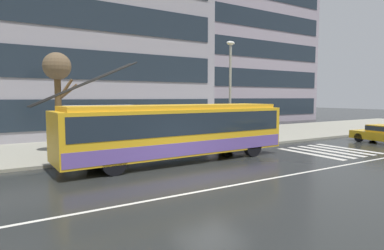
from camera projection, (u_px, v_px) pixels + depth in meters
The scene contains 16 objects.
ground_plane at pixel (210, 179), 12.39m from camera, with size 160.00×160.00×0.00m, color #252726.
sidewalk_slab at pixel (121, 144), 21.17m from camera, with size 80.00×10.00×0.14m, color gray.
crosswalk_stripe_edge_near at pixel (309, 154), 17.90m from camera, with size 0.44×4.40×0.01m, color beige.
crosswalk_stripe_inner_a at pixel (320, 152), 18.37m from camera, with size 0.44×4.40×0.01m, color beige.
crosswalk_stripe_center at pixel (329, 151), 18.84m from camera, with size 0.44×4.40×0.01m, color beige.
crosswalk_stripe_inner_b at pixel (339, 150), 19.30m from camera, with size 0.44×4.40×0.01m, color beige.
crosswalk_stripe_edge_far at pixel (348, 148), 19.77m from camera, with size 0.44×4.40×0.01m, color beige.
lane_centre_line at pixel (229, 186), 11.37m from camera, with size 72.00×0.14×0.01m, color silver.
trolleybus at pixel (179, 130), 15.80m from camera, with size 12.48×2.99×4.70m.
bus_shelter at pixel (102, 117), 17.15m from camera, with size 3.73×1.82×2.59m.
pedestrian_at_shelter at pixel (108, 125), 17.55m from camera, with size 1.04×1.04×1.91m.
pedestrian_approaching_curb at pixel (110, 123), 18.50m from camera, with size 1.32×1.32×1.90m.
street_lamp at pixel (230, 84), 20.14m from camera, with size 0.60×0.32×6.50m.
street_tree_bare at pixel (57, 73), 17.08m from camera, with size 1.67×1.66×5.39m.
office_tower_corner_left at pixel (46, 28), 27.48m from camera, with size 26.17×13.90×18.20m.
office_tower_corner_right at pixel (237, 40), 44.00m from camera, with size 20.88×10.94×21.92m.
Camera 1 is at (-6.93, -10.03, 3.14)m, focal length 29.98 mm.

